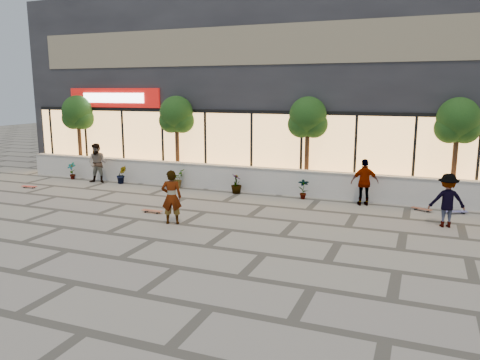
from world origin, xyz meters
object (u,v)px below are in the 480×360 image
at_px(skateboard_left, 29,186).
at_px(skater_left, 98,163).
at_px(skateboard_center, 152,211).
at_px(skateboard_right_far, 456,212).
at_px(tree_midwest, 177,117).
at_px(skater_right_near, 365,182).
at_px(skateboard_right_near, 422,209).
at_px(tree_east, 458,123).
at_px(skater_right_far, 447,200).
at_px(skater_center, 172,197).
at_px(tree_mideast, 308,120).
at_px(tree_west, 78,114).

bearing_deg(skateboard_left, skater_left, 38.25).
relative_size(skateboard_center, skateboard_right_far, 0.96).
distance_m(skateboard_left, skateboard_right_far, 17.06).
distance_m(tree_midwest, skater_left, 4.18).
height_order(skater_right_near, skateboard_right_near, skater_right_near).
xyz_separation_m(tree_east, skater_right_far, (-0.30, -3.28, -2.15)).
xyz_separation_m(skater_center, skateboard_left, (-8.50, 2.55, -0.79)).
height_order(skateboard_center, skateboard_right_near, skateboard_center).
relative_size(skater_left, skateboard_left, 2.54).
height_order(skater_center, skater_left, skater_left).
height_order(skater_right_near, skateboard_left, skater_right_near).
bearing_deg(skateboard_right_far, tree_mideast, 142.97).
bearing_deg(tree_midwest, skateboard_center, -70.32).
bearing_deg(skateboard_right_far, skateboard_center, 178.80).
relative_size(skater_left, skater_right_far, 1.08).
bearing_deg(tree_mideast, tree_west, 180.00).
bearing_deg(skater_right_far, tree_midwest, -27.03).
distance_m(tree_east, skater_left, 15.02).
bearing_deg(tree_midwest, skater_left, -155.80).
bearing_deg(skater_right_far, skateboard_left, -9.77).
relative_size(skater_center, skateboard_center, 2.26).
relative_size(skater_right_near, skateboard_center, 2.26).
relative_size(tree_mideast, skateboard_left, 5.54).
xyz_separation_m(tree_west, skater_left, (2.20, -1.48, -2.09)).
bearing_deg(skater_left, skateboard_right_far, -14.24).
distance_m(tree_east, skateboard_center, 11.33).
bearing_deg(tree_east, skateboard_center, -151.66).
xyz_separation_m(tree_mideast, skateboard_center, (-4.14, -5.20, -2.91)).
xyz_separation_m(skater_right_far, skateboard_right_near, (-0.70, 1.78, -0.76)).
height_order(tree_midwest, skater_right_near, tree_midwest).
height_order(tree_west, skater_left, tree_west).
xyz_separation_m(tree_east, skater_left, (-14.80, -1.48, -2.09)).
bearing_deg(skater_left, skateboard_center, -49.93).
bearing_deg(skater_left, skater_right_far, -21.26).
height_order(skater_right_near, skateboard_right_far, skater_right_near).
distance_m(tree_midwest, skateboard_center, 6.24).
bearing_deg(skateboard_right_far, tree_east, 71.52).
bearing_deg(skateboard_right_far, tree_west, 152.97).
distance_m(skater_center, skater_right_far, 8.51).
bearing_deg(tree_west, skateboard_right_near, -5.36).
distance_m(tree_east, skateboard_right_near, 3.43).
xyz_separation_m(tree_mideast, skater_left, (-9.30, -1.48, -2.09)).
relative_size(tree_west, skateboard_right_near, 5.41).
distance_m(skateboard_center, skateboard_left, 7.39).
xyz_separation_m(tree_east, skater_center, (-8.34, -6.10, -2.13)).
relative_size(skateboard_left, skateboard_right_near, 0.98).
relative_size(tree_west, skater_right_far, 2.35).
distance_m(tree_mideast, skater_right_near, 3.57).
height_order(tree_east, skater_left, tree_east).
distance_m(tree_west, tree_east, 17.00).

